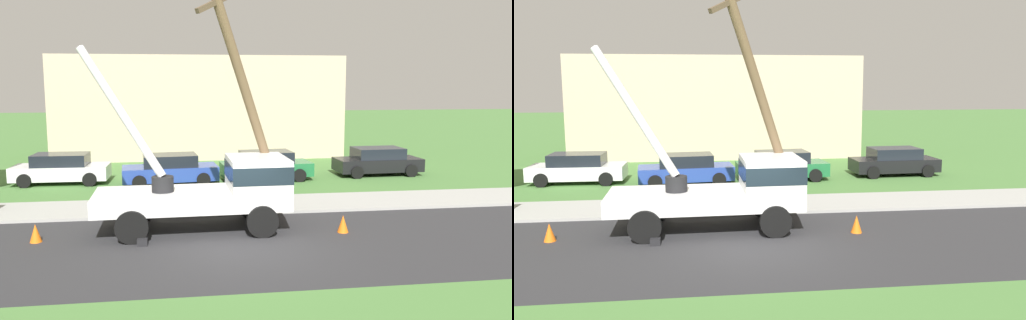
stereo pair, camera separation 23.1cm
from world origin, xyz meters
TOP-DOWN VIEW (x-y plane):
  - ground_plane at (0.00, 12.00)m, footprint 120.00×120.00m
  - road_asphalt at (0.00, 0.00)m, footprint 80.00×7.09m
  - sidewalk_strip at (0.00, 4.99)m, footprint 80.00×2.88m
  - utility_truck at (-0.55, 1.98)m, footprint 6.82×3.21m
  - leaning_utility_pole at (0.50, 2.56)m, footprint 3.45×2.84m
  - traffic_cone_ahead at (3.38, 0.96)m, footprint 0.36×0.36m
  - traffic_cone_behind at (-6.12, 1.24)m, footprint 0.36×0.36m
  - parked_sedan_white at (-7.41, 10.81)m, footprint 4.43×2.07m
  - parked_sedan_blue at (-2.27, 9.87)m, footprint 4.56×2.30m
  - parked_sedan_green at (2.39, 10.36)m, footprint 4.54×2.26m
  - parked_sedan_black at (8.36, 10.97)m, footprint 4.46×2.13m
  - lowrise_building_backdrop at (-0.50, 20.13)m, footprint 18.00×6.00m

SIDE VIEW (x-z plane):
  - ground_plane at x=0.00m, z-range 0.00..0.00m
  - road_asphalt at x=0.00m, z-range 0.00..0.01m
  - sidewalk_strip at x=0.00m, z-range 0.00..0.10m
  - traffic_cone_ahead at x=3.38m, z-range 0.00..0.56m
  - traffic_cone_behind at x=-6.12m, z-range 0.00..0.56m
  - parked_sedan_white at x=-7.41m, z-range 0.00..1.42m
  - parked_sedan_blue at x=-2.27m, z-range 0.00..1.42m
  - parked_sedan_green at x=2.39m, z-range 0.00..1.42m
  - parked_sedan_black at x=8.36m, z-range 0.00..1.42m
  - utility_truck at x=-0.55m, z-range -1.58..4.40m
  - lowrise_building_backdrop at x=-0.50m, z-range 0.00..6.40m
  - leaning_utility_pole at x=0.50m, z-range 0.08..8.43m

